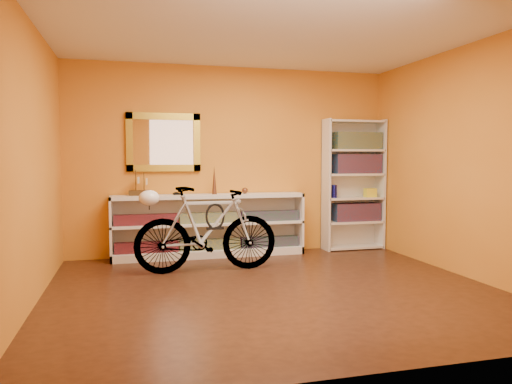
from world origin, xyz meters
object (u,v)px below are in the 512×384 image
object	(u,v)px
bicycle	(207,229)
helmet	(149,198)
bookcase	(354,185)
console_unit	(210,225)

from	to	relation	value
bicycle	helmet	distance (m)	0.76
bookcase	helmet	distance (m)	3.10
bookcase	helmet	bearing A→B (deg)	-163.16
console_unit	bookcase	xyz separation A→B (m)	(2.14, 0.03, 0.52)
console_unit	bicycle	size ratio (longest dim) A/B	1.52
bicycle	helmet	world-z (taller)	bicycle
console_unit	helmet	size ratio (longest dim) A/B	11.11
console_unit	bookcase	size ratio (longest dim) A/B	1.37
bookcase	bicycle	distance (m)	2.52
console_unit	bookcase	distance (m)	2.20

